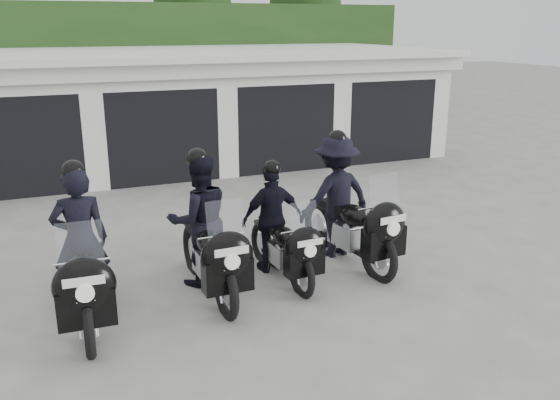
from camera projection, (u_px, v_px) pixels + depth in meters
name	position (u px, v px, depth m)	size (l,w,h in m)	color
ground	(240.00, 268.00, 9.25)	(80.00, 80.00, 0.00)	#9F9F99
garage_block	(143.00, 109.00, 15.98)	(16.40, 6.80, 2.96)	silver
background_vegetation	(127.00, 50.00, 20.03)	(20.00, 3.90, 5.80)	#1B3A15
police_bike_a	(82.00, 260.00, 7.38)	(0.78, 2.41, 2.10)	black
police_bike_b	(204.00, 230.00, 8.31)	(0.95, 2.38, 2.07)	black
police_bike_c	(277.00, 227.00, 8.82)	(1.01, 2.06, 1.79)	black
police_bike_d	(342.00, 204.00, 9.39)	(1.35, 2.44, 2.13)	black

